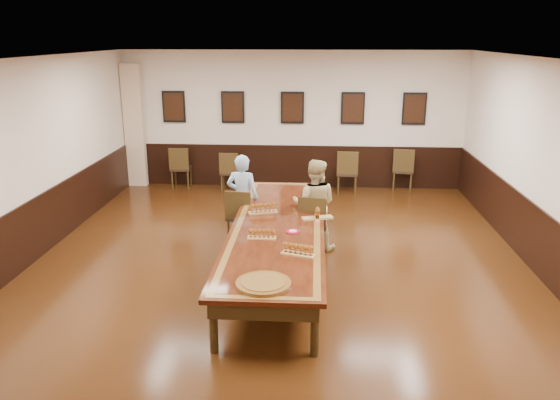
# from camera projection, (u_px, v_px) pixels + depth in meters

# --- Properties ---
(floor) EXTENTS (8.00, 10.00, 0.02)m
(floor) POSITION_uv_depth(u_px,v_px,m) (278.00, 271.00, 8.52)
(floor) COLOR black
(floor) RESTS_ON ground
(ceiling) EXTENTS (8.00, 10.00, 0.02)m
(ceiling) POSITION_uv_depth(u_px,v_px,m) (278.00, 59.00, 7.58)
(ceiling) COLOR white
(ceiling) RESTS_ON floor
(wall_back) EXTENTS (8.00, 0.02, 3.20)m
(wall_back) POSITION_uv_depth(u_px,v_px,m) (292.00, 120.00, 12.83)
(wall_back) COLOR beige
(wall_back) RESTS_ON floor
(wall_front) EXTENTS (8.00, 0.02, 3.20)m
(wall_front) POSITION_uv_depth(u_px,v_px,m) (220.00, 371.00, 3.27)
(wall_front) COLOR beige
(wall_front) RESTS_ON floor
(wall_left) EXTENTS (0.02, 10.00, 3.20)m
(wall_left) POSITION_uv_depth(u_px,v_px,m) (15.00, 167.00, 8.30)
(wall_left) COLOR beige
(wall_left) RESTS_ON floor
(wall_right) EXTENTS (0.02, 10.00, 3.20)m
(wall_right) POSITION_uv_depth(u_px,v_px,m) (557.00, 175.00, 7.80)
(wall_right) COLOR beige
(wall_right) RESTS_ON floor
(chair_man) EXTENTS (0.52, 0.56, 0.97)m
(chair_man) POSITION_uv_depth(u_px,v_px,m) (241.00, 215.00, 9.60)
(chair_man) COLOR black
(chair_man) RESTS_ON floor
(chair_woman) EXTENTS (0.52, 0.56, 1.00)m
(chair_woman) POSITION_uv_depth(u_px,v_px,m) (313.00, 222.00, 9.18)
(chair_woman) COLOR black
(chair_woman) RESTS_ON floor
(spare_chair_a) EXTENTS (0.48, 0.52, 0.98)m
(spare_chair_a) POSITION_uv_depth(u_px,v_px,m) (181.00, 167.00, 13.05)
(spare_chair_a) COLOR black
(spare_chair_a) RESTS_ON floor
(spare_chair_b) EXTENTS (0.45, 0.49, 0.93)m
(spare_chair_b) POSITION_uv_depth(u_px,v_px,m) (230.00, 171.00, 12.77)
(spare_chair_b) COLOR black
(spare_chair_b) RESTS_ON floor
(spare_chair_c) EXTENTS (0.50, 0.54, 1.01)m
(spare_chair_c) POSITION_uv_depth(u_px,v_px,m) (347.00, 171.00, 12.56)
(spare_chair_c) COLOR black
(spare_chair_c) RESTS_ON floor
(spare_chair_d) EXTENTS (0.54, 0.58, 1.01)m
(spare_chair_d) POSITION_uv_depth(u_px,v_px,m) (403.00, 169.00, 12.79)
(spare_chair_d) COLOR black
(spare_chair_d) RESTS_ON floor
(person_man) EXTENTS (0.61, 0.45, 1.55)m
(person_man) POSITION_uv_depth(u_px,v_px,m) (243.00, 198.00, 9.62)
(person_man) COLOR #4E82C4
(person_man) RESTS_ON floor
(person_woman) EXTENTS (0.84, 0.69, 1.56)m
(person_woman) POSITION_uv_depth(u_px,v_px,m) (314.00, 205.00, 9.20)
(person_woman) COLOR #CAB77E
(person_woman) RESTS_ON floor
(pink_phone) EXTENTS (0.07, 0.14, 0.01)m
(pink_phone) POSITION_uv_depth(u_px,v_px,m) (317.00, 221.00, 8.49)
(pink_phone) COLOR #E94D6D
(pink_phone) RESTS_ON conference_table
(curtain) EXTENTS (0.45, 0.18, 2.90)m
(curtain) POSITION_uv_depth(u_px,v_px,m) (134.00, 126.00, 12.93)
(curtain) COLOR #CEAC8D
(curtain) RESTS_ON floor
(wainscoting) EXTENTS (8.00, 10.00, 1.00)m
(wainscoting) POSITION_uv_depth(u_px,v_px,m) (278.00, 241.00, 8.37)
(wainscoting) COLOR black
(wainscoting) RESTS_ON floor
(conference_table) EXTENTS (1.40, 5.00, 0.76)m
(conference_table) POSITION_uv_depth(u_px,v_px,m) (278.00, 234.00, 8.34)
(conference_table) COLOR black
(conference_table) RESTS_ON floor
(posters) EXTENTS (6.14, 0.04, 0.74)m
(posters) POSITION_uv_depth(u_px,v_px,m) (292.00, 108.00, 12.68)
(posters) COLOR black
(posters) RESTS_ON wall_back
(flight_a) EXTENTS (0.49, 0.28, 0.17)m
(flight_a) POSITION_uv_depth(u_px,v_px,m) (263.00, 209.00, 8.82)
(flight_a) COLOR #A07D43
(flight_a) RESTS_ON conference_table
(flight_b) EXTENTS (0.51, 0.29, 0.18)m
(flight_b) POSITION_uv_depth(u_px,v_px,m) (317.00, 214.00, 8.55)
(flight_b) COLOR #A07D43
(flight_b) RESTS_ON conference_table
(flight_c) EXTENTS (0.41, 0.13, 0.15)m
(flight_c) POSITION_uv_depth(u_px,v_px,m) (262.00, 234.00, 7.72)
(flight_c) COLOR #A07D43
(flight_c) RESTS_ON conference_table
(flight_d) EXTENTS (0.47, 0.27, 0.17)m
(flight_d) POSITION_uv_depth(u_px,v_px,m) (298.00, 250.00, 7.14)
(flight_d) COLOR #A07D43
(flight_d) RESTS_ON conference_table
(red_plate_grp) EXTENTS (0.21, 0.21, 0.03)m
(red_plate_grp) POSITION_uv_depth(u_px,v_px,m) (293.00, 232.00, 7.99)
(red_plate_grp) COLOR #AA0B2B
(red_plate_grp) RESTS_ON conference_table
(carved_platter) EXTENTS (0.66, 0.66, 0.05)m
(carved_platter) POSITION_uv_depth(u_px,v_px,m) (263.00, 284.00, 6.30)
(carved_platter) COLOR #593411
(carved_platter) RESTS_ON conference_table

